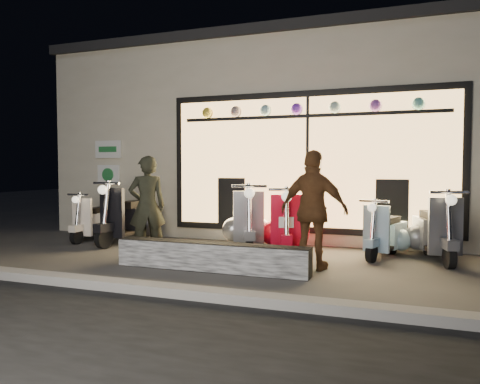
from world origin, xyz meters
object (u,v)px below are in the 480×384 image
Objects in this scene: graffiti_barrier at (211,257)px; woman at (314,210)px; scooter_red at (285,227)px; scooter_silver at (247,224)px; man at (147,206)px.

woman is (1.34, 0.57, 0.65)m from graffiti_barrier.
scooter_red is 0.90× the size of woman.
scooter_red reaches higher than graffiti_barrier.
scooter_silver is 0.75m from scooter_red.
scooter_red is (0.63, 1.69, 0.24)m from graffiti_barrier.
woman is at bearing -63.07° from scooter_silver.
man is at bearing -161.68° from scooter_silver.
scooter_red is at bearing -46.63° from woman.
scooter_silver is at bearing 153.93° from scooter_red.
woman is (1.44, -1.25, 0.40)m from scooter_silver.
scooter_silver is at bearing -29.76° from woman.
graffiti_barrier is 1.60m from woman.
graffiti_barrier is 1.71m from man.
man is at bearing 154.75° from graffiti_barrier.
graffiti_barrier is at bearing 34.30° from woman.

